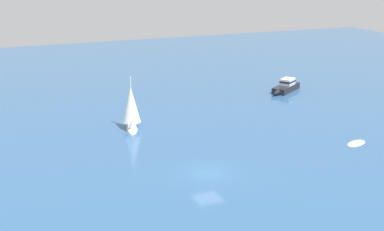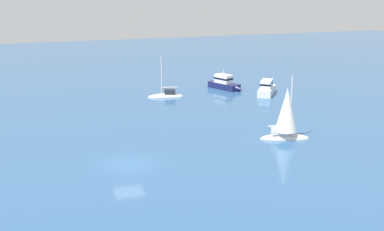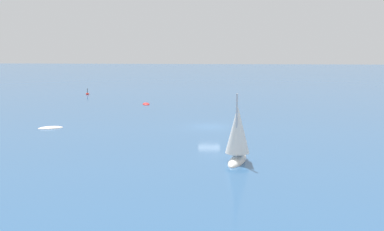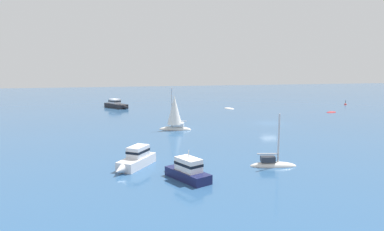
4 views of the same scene
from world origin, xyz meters
name	(u,v)px [view 3 (image 3 of 4)]	position (x,y,z in m)	size (l,w,h in m)	color
ground_plane	(209,127)	(0.00, 0.00, 0.00)	(167.64, 167.64, 0.00)	#2D5684
dinghy	(146,104)	(-16.58, -9.31, 0.00)	(2.32, 1.41, 0.38)	#B21E1E
dinghy_1	(51,128)	(1.42, -18.36, 0.00)	(2.31, 3.16, 0.41)	silver
sailboat	(238,138)	(15.91, 2.59, 2.18)	(4.96, 2.63, 6.73)	silver
channel_buoy	(87,94)	(-26.51, -20.06, 0.02)	(0.55, 0.55, 1.26)	red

